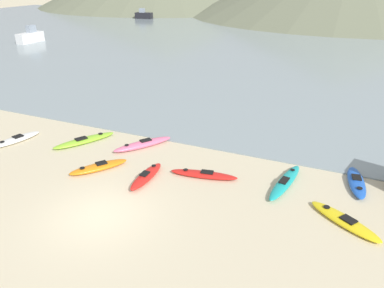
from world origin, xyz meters
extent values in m
plane|color=beige|center=(0.00, 0.00, 0.00)|extent=(400.00, 400.00, 0.00)
cube|color=gray|center=(0.00, 42.33, 0.03)|extent=(160.00, 70.00, 0.06)
ellipsoid|color=red|center=(2.54, 4.42, 0.13)|extent=(3.19, 1.13, 0.27)
cube|color=black|center=(2.69, 4.45, 0.29)|extent=(0.61, 0.42, 0.05)
cylinder|color=black|center=(1.69, 4.27, 0.28)|extent=(0.20, 0.20, 0.02)
ellipsoid|color=#8CCC2D|center=(-4.95, 5.31, 0.14)|extent=(2.29, 3.46, 0.27)
cube|color=black|center=(-5.04, 5.15, 0.30)|extent=(0.65, 0.75, 0.05)
cylinder|color=black|center=(-4.50, 6.17, 0.29)|extent=(0.25, 0.25, 0.02)
ellipsoid|color=#E5668C|center=(-1.69, 6.11, 0.18)|extent=(2.39, 3.16, 0.35)
cube|color=black|center=(-1.59, 6.25, 0.38)|extent=(0.62, 0.70, 0.05)
cylinder|color=black|center=(-2.20, 5.33, 0.36)|extent=(0.22, 0.22, 0.02)
ellipsoid|color=white|center=(-8.53, 3.88, 0.13)|extent=(1.38, 2.92, 0.26)
cube|color=black|center=(-8.50, 4.02, 0.28)|extent=(0.52, 0.59, 0.05)
cylinder|color=black|center=(-8.71, 3.12, 0.27)|extent=(0.26, 0.26, 0.02)
ellipsoid|color=teal|center=(6.10, 5.22, 0.15)|extent=(1.08, 3.57, 0.31)
cube|color=black|center=(6.08, 5.04, 0.33)|extent=(0.41, 0.67, 0.05)
cylinder|color=black|center=(6.24, 6.18, 0.32)|extent=(0.20, 0.20, 0.02)
ellipsoid|color=orange|center=(-2.32, 3.06, 0.15)|extent=(2.17, 2.70, 0.30)
cube|color=black|center=(-2.24, 3.17, 0.32)|extent=(0.60, 0.63, 0.05)
cylinder|color=black|center=(-2.76, 2.42, 0.31)|extent=(0.24, 0.24, 0.02)
ellipsoid|color=yellow|center=(8.69, 3.29, 0.13)|extent=(2.93, 2.28, 0.26)
cube|color=black|center=(8.82, 3.21, 0.28)|extent=(0.67, 0.63, 0.05)
cylinder|color=black|center=(7.99, 3.76, 0.27)|extent=(0.25, 0.25, 0.02)
ellipsoid|color=blue|center=(8.99, 6.49, 0.15)|extent=(1.15, 2.93, 0.29)
cube|color=black|center=(8.97, 6.63, 0.32)|extent=(0.46, 0.57, 0.05)
cylinder|color=black|center=(9.12, 5.72, 0.31)|extent=(0.24, 0.24, 0.02)
ellipsoid|color=red|center=(0.23, 3.16, 0.17)|extent=(0.64, 2.64, 0.35)
cube|color=black|center=(0.24, 3.03, 0.37)|extent=(0.34, 0.48, 0.05)
cylinder|color=black|center=(0.22, 3.88, 0.36)|extent=(0.21, 0.21, 0.02)
cube|color=black|center=(-32.92, 59.30, 0.63)|extent=(3.57, 1.86, 1.15)
cube|color=#8C99A8|center=(-33.25, 59.25, 1.61)|extent=(1.13, 0.97, 0.80)
cube|color=white|center=(-32.21, 28.50, 0.70)|extent=(1.22, 3.84, 1.28)
cube|color=#8C99A8|center=(-32.21, 28.88, 1.79)|extent=(0.73, 1.15, 0.90)
camera|label=1|loc=(8.11, -9.55, 8.59)|focal=35.00mm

